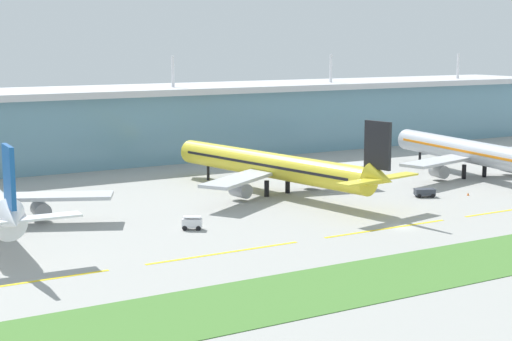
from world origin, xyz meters
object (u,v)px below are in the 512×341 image
airliner_far (471,152)px  safety_cone_left_wingtip (468,194)px  baggage_cart (192,223)px  airliner_middle (273,166)px  pushback_tug (425,192)px

airliner_far → safety_cone_left_wingtip: 26.73m
baggage_cart → safety_cone_left_wingtip: (68.13, -1.65, -0.91)m
airliner_middle → safety_cone_left_wingtip: 44.43m
airliner_middle → safety_cone_left_wingtip: (36.86, -24.04, -6.11)m
airliner_middle → pushback_tug: bearing=-36.7°
airliner_far → baggage_cart: (-86.97, -16.31, -5.19)m
pushback_tug → safety_cone_left_wingtip: (9.59, -3.73, -0.75)m
pushback_tug → safety_cone_left_wingtip: size_ratio=7.15×
pushback_tug → baggage_cart: size_ratio=1.25×
baggage_cart → safety_cone_left_wingtip: baggage_cart is taller
airliner_far → baggage_cart: size_ratio=16.58×
pushback_tug → safety_cone_left_wingtip: pushback_tug is taller
airliner_far → safety_cone_left_wingtip: bearing=-136.4°
airliner_middle → pushback_tug: airliner_middle is taller
airliner_far → baggage_cart: airliner_far is taller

